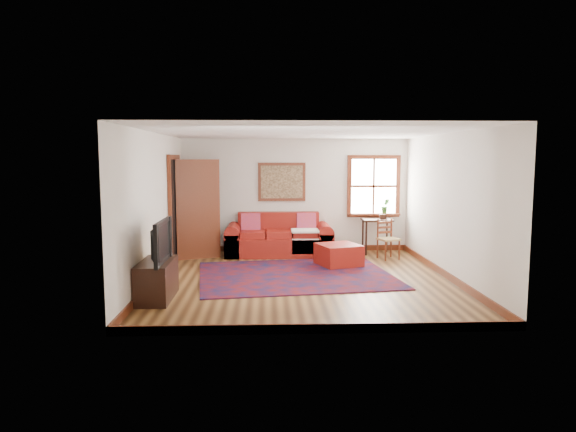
{
  "coord_description": "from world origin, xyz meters",
  "views": [
    {
      "loc": [
        -0.6,
        -8.62,
        2.08
      ],
      "look_at": [
        -0.24,
        0.6,
        1.03
      ],
      "focal_mm": 32.0,
      "sensor_mm": 36.0,
      "label": 1
    }
  ],
  "objects_px": {
    "media_cabinet": "(157,280)",
    "ladder_back_chair": "(387,237)",
    "red_ottoman": "(339,255)",
    "side_table": "(377,225)",
    "red_leather_sofa": "(279,241)"
  },
  "relations": [
    {
      "from": "red_ottoman",
      "to": "media_cabinet",
      "type": "xyz_separation_m",
      "value": [
        -3.01,
        -2.25,
        0.07
      ]
    },
    {
      "from": "red_ottoman",
      "to": "media_cabinet",
      "type": "relative_size",
      "value": 0.71
    },
    {
      "from": "media_cabinet",
      "to": "ladder_back_chair",
      "type": "bearing_deg",
      "value": 35.32
    },
    {
      "from": "side_table",
      "to": "red_leather_sofa",
      "type": "bearing_deg",
      "value": -179.48
    },
    {
      "from": "media_cabinet",
      "to": "red_ottoman",
      "type": "bearing_deg",
      "value": 36.75
    },
    {
      "from": "side_table",
      "to": "media_cabinet",
      "type": "bearing_deg",
      "value": -139.11
    },
    {
      "from": "media_cabinet",
      "to": "side_table",
      "type": "bearing_deg",
      "value": 40.89
    },
    {
      "from": "red_ottoman",
      "to": "side_table",
      "type": "relative_size",
      "value": 0.96
    },
    {
      "from": "red_leather_sofa",
      "to": "media_cabinet",
      "type": "height_order",
      "value": "red_leather_sofa"
    },
    {
      "from": "red_ottoman",
      "to": "media_cabinet",
      "type": "height_order",
      "value": "media_cabinet"
    },
    {
      "from": "red_leather_sofa",
      "to": "media_cabinet",
      "type": "bearing_deg",
      "value": -118.57
    },
    {
      "from": "red_leather_sofa",
      "to": "side_table",
      "type": "bearing_deg",
      "value": 0.52
    },
    {
      "from": "red_ottoman",
      "to": "side_table",
      "type": "bearing_deg",
      "value": 30.81
    },
    {
      "from": "red_ottoman",
      "to": "ladder_back_chair",
      "type": "relative_size",
      "value": 0.89
    },
    {
      "from": "red_leather_sofa",
      "to": "red_ottoman",
      "type": "xyz_separation_m",
      "value": [
        1.13,
        -1.21,
        -0.09
      ]
    }
  ]
}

